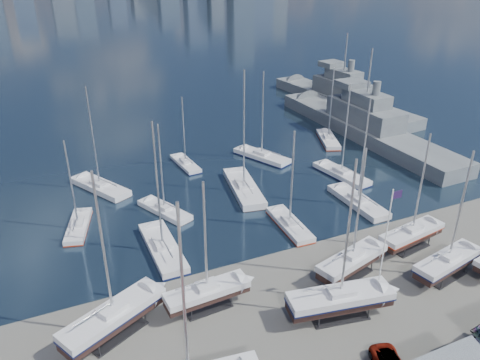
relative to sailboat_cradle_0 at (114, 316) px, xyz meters
name	(u,v)px	position (x,y,z in m)	size (l,w,h in m)	color
ground	(320,306)	(19.34, -4.50, -2.10)	(1400.00, 1400.00, 0.00)	#605E59
water	(55,9)	(19.34, 305.50, -2.25)	(1400.00, 600.00, 0.40)	#1B2B3E
sailboat_cradle_0	(114,316)	(0.00, 0.00, 0.00)	(10.53, 7.24, 16.65)	#2D2D33
sailboat_cradle_2	(207,292)	(9.02, -0.16, -0.13)	(8.61, 2.89, 14.00)	#2D2D33
sailboat_cradle_3	(340,299)	(20.20, -6.44, 0.00)	(10.66, 4.64, 16.62)	#2D2D33
sailboat_cradle_4	(352,260)	(25.14, -1.65, -0.08)	(9.49, 4.87, 15.01)	#2D2D33
sailboat_cradle_5	(448,261)	(34.37, -6.09, -0.09)	(9.44, 4.24, 14.84)	#2D2D33
sailboat_cradle_6	(412,234)	(34.81, -0.16, -0.11)	(9.19, 3.81, 14.53)	#2D2D33
sailboat_moored_1	(79,227)	(-0.82, 20.57, -1.80)	(4.58, 8.78, 12.65)	black
sailboat_moored_2	(100,188)	(3.52, 30.73, -1.78)	(7.77, 11.07, 16.46)	black
sailboat_moored_3	(163,249)	(7.63, 11.18, -1.79)	(3.22, 11.36, 16.96)	black
sailboat_moored_4	(165,211)	(10.36, 20.02, -1.78)	(5.81, 9.06, 13.31)	black
sailboat_moored_5	(186,164)	(17.90, 33.85, -1.80)	(3.01, 8.40, 12.31)	black
sailboat_moored_6	(290,225)	(24.01, 9.80, -1.80)	(3.01, 9.33, 13.78)	black
sailboat_moored_7	(244,189)	(22.86, 21.46, -1.78)	(5.60, 12.92, 18.89)	black
sailboat_moored_8	(262,157)	(30.83, 31.41, -1.80)	(7.08, 10.82, 15.77)	black
sailboat_moored_9	(358,203)	(35.71, 11.14, -1.78)	(3.07, 10.67, 16.08)	black
sailboat_moored_10	(341,175)	(39.02, 19.72, -1.80)	(4.56, 10.75, 15.57)	black
sailboat_moored_11	(328,140)	(45.81, 33.55, -1.80)	(6.10, 10.03, 14.52)	black
naval_ship_east	(363,127)	(53.89, 33.85, -0.44)	(8.48, 47.12, 18.23)	slate
naval_ship_west	(341,99)	(61.70, 52.05, -0.44)	(11.60, 43.31, 17.85)	slate
flagpole	(386,241)	(24.74, -6.48, 5.39)	(1.14, 0.12, 12.92)	white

